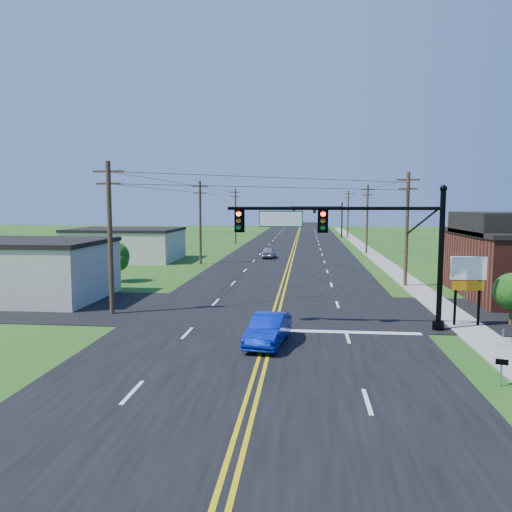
# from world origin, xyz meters

# --- Properties ---
(ground) EXTENTS (260.00, 260.00, 0.00)m
(ground) POSITION_xyz_m (0.00, 0.00, 0.00)
(ground) COLOR #174F16
(ground) RESTS_ON ground
(road_main) EXTENTS (16.00, 220.00, 0.04)m
(road_main) POSITION_xyz_m (0.00, 50.00, 0.02)
(road_main) COLOR black
(road_main) RESTS_ON ground
(road_cross) EXTENTS (70.00, 10.00, 0.04)m
(road_cross) POSITION_xyz_m (0.00, 12.00, 0.02)
(road_cross) COLOR black
(road_cross) RESTS_ON ground
(sidewalk) EXTENTS (2.00, 160.00, 0.08)m
(sidewalk) POSITION_xyz_m (10.50, 40.00, 0.04)
(sidewalk) COLOR gray
(sidewalk) RESTS_ON ground
(signal_mast_main) EXTENTS (11.30, 0.60, 7.48)m
(signal_mast_main) POSITION_xyz_m (4.34, 8.00, 4.75)
(signal_mast_main) COLOR black
(signal_mast_main) RESTS_ON ground
(signal_mast_far) EXTENTS (10.98, 0.60, 7.48)m
(signal_mast_far) POSITION_xyz_m (4.44, 80.00, 4.55)
(signal_mast_far) COLOR black
(signal_mast_far) RESTS_ON ground
(cream_bldg_near) EXTENTS (10.20, 8.20, 4.10)m
(cream_bldg_near) POSITION_xyz_m (-17.00, 14.00, 2.06)
(cream_bldg_near) COLOR silver
(cream_bldg_near) RESTS_ON ground
(cream_bldg_far) EXTENTS (12.20, 9.20, 3.70)m
(cream_bldg_far) POSITION_xyz_m (-19.00, 38.00, 1.86)
(cream_bldg_far) COLOR silver
(cream_bldg_far) RESTS_ON ground
(utility_pole_left_a) EXTENTS (1.80, 0.28, 9.00)m
(utility_pole_left_a) POSITION_xyz_m (-9.50, 10.00, 4.72)
(utility_pole_left_a) COLOR #3C261B
(utility_pole_left_a) RESTS_ON ground
(utility_pole_left_b) EXTENTS (1.80, 0.28, 9.00)m
(utility_pole_left_b) POSITION_xyz_m (-9.50, 35.00, 4.72)
(utility_pole_left_b) COLOR #3C261B
(utility_pole_left_b) RESTS_ON ground
(utility_pole_left_c) EXTENTS (1.80, 0.28, 9.00)m
(utility_pole_left_c) POSITION_xyz_m (-9.50, 62.00, 4.72)
(utility_pole_left_c) COLOR #3C261B
(utility_pole_left_c) RESTS_ON ground
(utility_pole_right_a) EXTENTS (1.80, 0.28, 9.00)m
(utility_pole_right_a) POSITION_xyz_m (9.80, 22.00, 4.72)
(utility_pole_right_a) COLOR #3C261B
(utility_pole_right_a) RESTS_ON ground
(utility_pole_right_b) EXTENTS (1.80, 0.28, 9.00)m
(utility_pole_right_b) POSITION_xyz_m (9.80, 48.00, 4.72)
(utility_pole_right_b) COLOR #3C261B
(utility_pole_right_b) RESTS_ON ground
(utility_pole_right_c) EXTENTS (1.80, 0.28, 9.00)m
(utility_pole_right_c) POSITION_xyz_m (9.80, 78.00, 4.72)
(utility_pole_right_c) COLOR #3C261B
(utility_pole_right_c) RESTS_ON ground
(tree_right_back) EXTENTS (3.00, 3.00, 4.10)m
(tree_right_back) POSITION_xyz_m (16.00, 26.00, 2.60)
(tree_right_back) COLOR #3C261B
(tree_right_back) RESTS_ON ground
(tree_left) EXTENTS (2.40, 2.40, 3.37)m
(tree_left) POSITION_xyz_m (-14.00, 22.00, 2.16)
(tree_left) COLOR #3C261B
(tree_left) RESTS_ON ground
(blue_car) EXTENTS (2.06, 4.38, 1.39)m
(blue_car) POSITION_xyz_m (0.23, 4.45, 0.69)
(blue_car) COLOR #071FAA
(blue_car) RESTS_ON ground
(distant_car) EXTENTS (1.58, 3.76, 1.27)m
(distant_car) POSITION_xyz_m (-2.56, 41.56, 0.64)
(distant_car) COLOR #9D9EA1
(distant_car) RESTS_ON ground
(route_sign) EXTENTS (0.52, 0.15, 2.09)m
(route_sign) POSITION_xyz_m (8.95, -0.02, 1.22)
(route_sign) COLOR slate
(route_sign) RESTS_ON ground
(stop_sign) EXTENTS (0.71, 0.20, 2.03)m
(stop_sign) POSITION_xyz_m (13.00, 16.98, 1.46)
(stop_sign) COLOR slate
(stop_sign) RESTS_ON ground
(pylon_sign) EXTENTS (1.84, 0.36, 3.76)m
(pylon_sign) POSITION_xyz_m (10.50, 9.00, 2.75)
(pylon_sign) COLOR black
(pylon_sign) RESTS_ON ground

